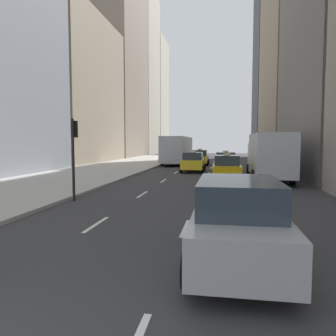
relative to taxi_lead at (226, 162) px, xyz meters
The scene contains 12 objects.
sidewalk_left 11.04m from the taxi_lead, behind, with size 8.00×66.00×0.15m, color #ADAAA3.
lane_markings 4.81m from the taxi_lead, 107.20° to the right, with size 5.72×56.00×0.01m.
building_row_left 28.61m from the taxi_lead, 136.38° to the left, with size 6.00×91.20×36.04m.
building_row_right 16.13m from the taxi_lead, 16.66° to the left, with size 6.00×60.15×33.16m.
taxi_lead is the anchor object (origin of this frame).
taxi_second 6.85m from the taxi_lead, 90.00° to the right, with size 2.02×4.40×1.87m.
taxi_third 2.84m from the taxi_lead, behind, with size 2.02×4.40×1.87m.
taxi_fourth 8.90m from the taxi_lead, 108.35° to the left, with size 2.02×4.40×1.87m.
sedan_black_near 22.09m from the taxi_lead, 90.00° to the right, with size 2.02×4.92×1.81m.
city_bus 11.64m from the taxi_lead, 118.92° to the left, with size 2.80×11.61×3.25m.
box_truck 6.79m from the taxi_lead, 65.47° to the right, with size 2.58×8.40×3.15m.
traffic_light_pole 17.07m from the taxi_lead, 113.39° to the right, with size 0.24×0.42×3.60m.
Camera 1 is at (3.65, -1.58, 2.56)m, focal length 35.00 mm.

